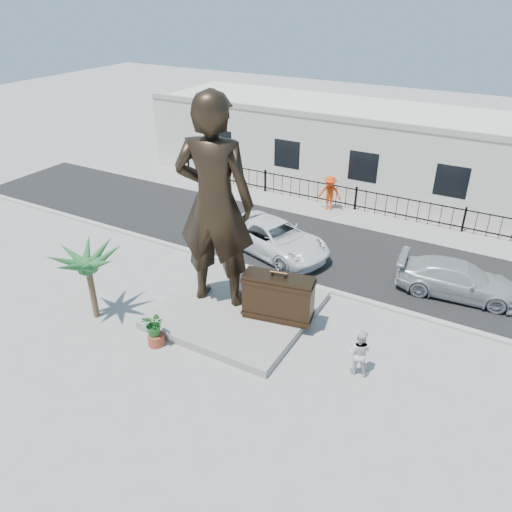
{
  "coord_description": "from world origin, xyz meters",
  "views": [
    {
      "loc": [
        7.58,
        -11.38,
        10.73
      ],
      "look_at": [
        0.0,
        2.0,
        2.3
      ],
      "focal_mm": 35.0,
      "sensor_mm": 36.0,
      "label": 1
    }
  ],
  "objects_px": {
    "suitcase": "(278,297)",
    "tourist": "(359,352)",
    "statue": "(215,204)",
    "car_white": "(275,238)"
  },
  "relations": [
    {
      "from": "suitcase",
      "to": "tourist",
      "type": "bearing_deg",
      "value": -27.67
    },
    {
      "from": "statue",
      "to": "tourist",
      "type": "distance_m",
      "value": 6.82
    },
    {
      "from": "suitcase",
      "to": "car_white",
      "type": "bearing_deg",
      "value": 107.54
    },
    {
      "from": "suitcase",
      "to": "tourist",
      "type": "xyz_separation_m",
      "value": [
        3.31,
        -0.98,
        -0.37
      ]
    },
    {
      "from": "suitcase",
      "to": "tourist",
      "type": "distance_m",
      "value": 3.47
    },
    {
      "from": "statue",
      "to": "tourist",
      "type": "relative_size",
      "value": 4.89
    },
    {
      "from": "tourist",
      "to": "suitcase",
      "type": "bearing_deg",
      "value": -24.04
    },
    {
      "from": "suitcase",
      "to": "car_white",
      "type": "height_order",
      "value": "suitcase"
    },
    {
      "from": "statue",
      "to": "car_white",
      "type": "bearing_deg",
      "value": -102.18
    },
    {
      "from": "tourist",
      "to": "car_white",
      "type": "height_order",
      "value": "tourist"
    }
  ]
}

